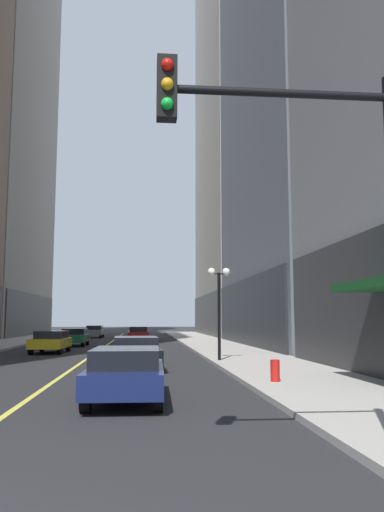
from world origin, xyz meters
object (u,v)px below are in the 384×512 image
object	(u,v)px
car_black	(136,352)
street_lamp_right_mid	(219,293)
car_navy	(126,372)
car_green	(75,336)
traffic_light_near_right	(321,195)
car_yellow	(51,341)
car_red	(138,333)
fire_hydrant_right	(275,373)
car_grey	(95,331)

from	to	relation	value
car_black	street_lamp_right_mid	distance (m)	5.29
car_navy	car_green	size ratio (longest dim) A/B	1.07
traffic_light_near_right	street_lamp_right_mid	distance (m)	17.25
car_navy	car_yellow	xyz separation A→B (m)	(-5.18, 19.02, -0.00)
car_navy	car_black	world-z (taller)	same
car_red	fire_hydrant_right	distance (m)	34.10
car_yellow	car_grey	world-z (taller)	same
street_lamp_right_mid	car_green	bearing A→B (deg)	118.07
street_lamp_right_mid	fire_hydrant_right	distance (m)	8.82
traffic_light_near_right	car_green	bearing A→B (deg)	102.92
car_black	car_navy	bearing A→B (deg)	-90.67
street_lamp_right_mid	car_red	bearing A→B (deg)	99.11
car_yellow	street_lamp_right_mid	distance (m)	12.48
car_yellow	fire_hydrant_right	xyz separation A→B (m)	(9.59, -16.51, -0.32)
car_green	car_red	distance (m)	10.15
car_grey	traffic_light_near_right	bearing A→B (deg)	-81.27
car_red	traffic_light_near_right	size ratio (longest dim) A/B	0.85
car_navy	fire_hydrant_right	distance (m)	5.08
car_yellow	traffic_light_near_right	world-z (taller)	traffic_light_near_right
car_red	street_lamp_right_mid	size ratio (longest dim) A/B	1.08
car_green	car_navy	bearing A→B (deg)	-79.89
car_navy	car_yellow	distance (m)	19.71
car_red	car_grey	distance (m)	9.87
car_red	street_lamp_right_mid	xyz separation A→B (m)	(4.08, -25.45, 2.54)
traffic_light_near_right	car_grey	bearing A→B (deg)	98.73
car_yellow	car_green	size ratio (longest dim) A/B	0.98
car_navy	car_black	size ratio (longest dim) A/B	1.06
car_navy	fire_hydrant_right	size ratio (longest dim) A/B	5.66
car_red	traffic_light_near_right	xyz separation A→B (m)	(3.03, -42.66, 3.02)
car_yellow	car_grey	distance (m)	25.88
car_grey	fire_hydrant_right	bearing A→B (deg)	-77.46
car_navy	street_lamp_right_mid	bearing A→B (deg)	70.19
car_green	traffic_light_near_right	distance (m)	34.66
car_black	car_grey	bearing A→B (deg)	97.93
car_black	traffic_light_near_right	xyz separation A→B (m)	(2.76, -14.56, 3.02)
fire_hydrant_right	car_navy	bearing A→B (deg)	-150.32
street_lamp_right_mid	car_grey	bearing A→B (deg)	104.69
car_green	car_black	bearing A→B (deg)	-75.44
traffic_light_near_right	street_lamp_right_mid	bearing A→B (deg)	86.51
car_navy	car_yellow	bearing A→B (deg)	105.25
fire_hydrant_right	car_grey	bearing A→B (deg)	102.54
car_navy	traffic_light_near_right	size ratio (longest dim) A/B	0.80
car_green	car_grey	distance (m)	17.60
car_black	car_grey	world-z (taller)	same
car_grey	street_lamp_right_mid	size ratio (longest dim) A/B	0.92
street_lamp_right_mid	fire_hydrant_right	xyz separation A→B (m)	(0.50, -8.33, -2.86)
car_black	car_red	bearing A→B (deg)	90.55
car_yellow	fire_hydrant_right	size ratio (longest dim) A/B	5.16
car_red	street_lamp_right_mid	world-z (taller)	street_lamp_right_mid
car_green	car_yellow	bearing A→B (deg)	-92.20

